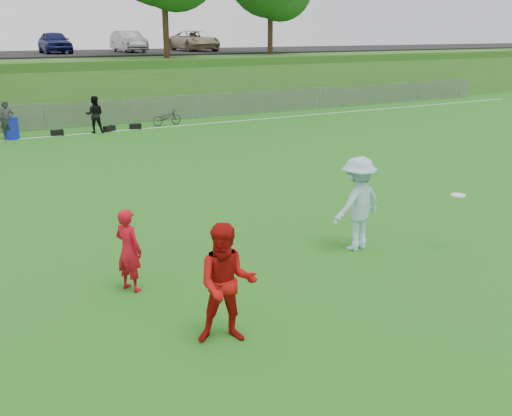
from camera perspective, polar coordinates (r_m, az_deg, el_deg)
ground at (r=10.75m, az=-2.05°, el=-7.75°), size 120.00×120.00×0.00m
sideline_far at (r=27.43m, az=-19.59°, el=6.78°), size 60.00×0.10×0.01m
fence at (r=29.29m, az=-20.42°, el=8.59°), size 58.00×0.06×1.30m
berm at (r=40.05m, az=-23.19°, el=11.60°), size 120.00×18.00×3.00m
parking_lot at (r=41.95m, az=-23.78°, el=13.87°), size 120.00×12.00×0.10m
gear_bags at (r=27.67m, az=-17.80°, el=7.30°), size 7.38×0.47×0.26m
player_red_left at (r=10.54m, az=-12.62°, el=-4.12°), size 0.60×0.68×1.55m
player_red_center at (r=8.58m, az=-2.93°, el=-7.60°), size 1.13×1.02×1.89m
player_blue at (r=12.35m, az=10.11°, el=0.41°), size 1.43×0.99×2.04m
frisbee at (r=12.83m, az=19.57°, el=1.21°), size 0.30×0.30×0.03m
recycling_bin at (r=27.32m, az=-23.30°, el=7.34°), size 0.64×0.64×0.95m
bicycle at (r=29.23m, az=-8.91°, el=8.95°), size 1.58×0.70×0.80m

